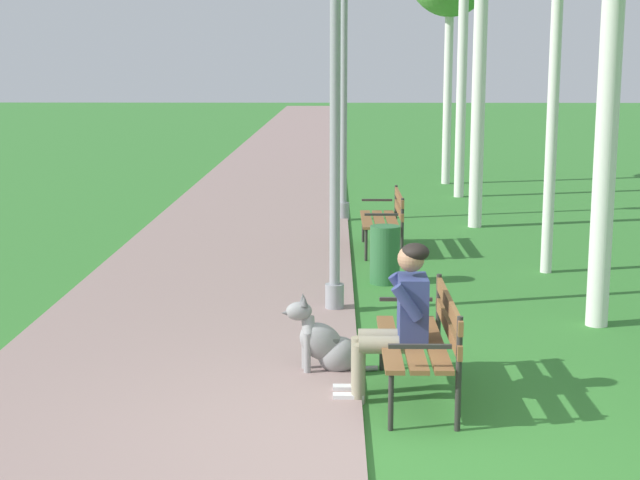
% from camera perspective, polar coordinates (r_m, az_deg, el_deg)
% --- Properties ---
extents(ground_plane, '(120.00, 120.00, 0.00)m').
position_cam_1_polar(ground_plane, '(6.72, 3.59, -12.34)').
color(ground_plane, '#33752D').
extents(paved_path, '(3.26, 60.00, 0.04)m').
position_cam_1_polar(paved_path, '(30.33, -1.76, 5.56)').
color(paved_path, gray).
rests_on(paved_path, ground).
extents(park_bench_near, '(0.55, 1.50, 0.85)m').
position_cam_1_polar(park_bench_near, '(7.55, 6.26, -5.67)').
color(park_bench_near, brown).
rests_on(park_bench_near, ground).
extents(park_bench_mid, '(0.55, 1.50, 0.85)m').
position_cam_1_polar(park_bench_mid, '(13.45, 3.96, 1.48)').
color(park_bench_mid, brown).
rests_on(park_bench_mid, ground).
extents(person_seated_on_near_bench, '(0.74, 0.49, 1.25)m').
position_cam_1_polar(person_seated_on_near_bench, '(7.47, 4.71, -4.49)').
color(person_seated_on_near_bench, gray).
rests_on(person_seated_on_near_bench, ground).
extents(dog_grey, '(0.83, 0.35, 0.71)m').
position_cam_1_polar(dog_grey, '(8.15, 0.39, -6.24)').
color(dog_grey, gray).
rests_on(dog_grey, ground).
extents(lamp_post_near, '(0.24, 0.24, 3.98)m').
position_cam_1_polar(lamp_post_near, '(9.91, 0.90, 7.33)').
color(lamp_post_near, gray).
rests_on(lamp_post_near, ground).
extents(lamp_post_mid, '(0.24, 0.24, 4.11)m').
position_cam_1_polar(lamp_post_mid, '(16.00, 1.43, 8.75)').
color(lamp_post_mid, gray).
rests_on(lamp_post_mid, ground).
extents(litter_bin, '(0.36, 0.36, 0.70)m').
position_cam_1_polar(litter_bin, '(11.48, 3.89, -0.88)').
color(litter_bin, '#2D6638').
rests_on(litter_bin, ground).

